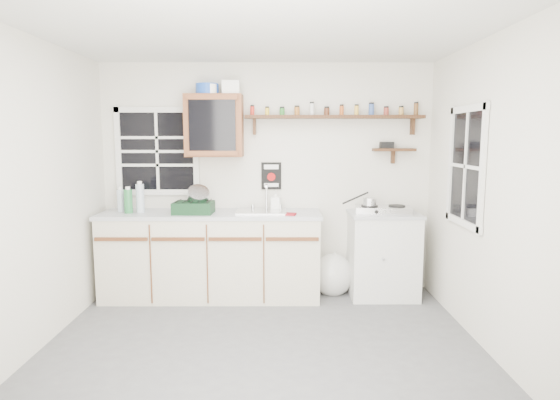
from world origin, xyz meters
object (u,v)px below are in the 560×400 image
at_px(right_cabinet, 383,254).
at_px(main_cabinet, 212,255).
at_px(dish_rack, 195,204).
at_px(hotplate, 383,209).
at_px(upper_cabinet, 214,126).
at_px(spice_shelf, 335,116).

bearing_deg(right_cabinet, main_cabinet, -179.21).
height_order(dish_rack, hotplate, dish_rack).
distance_m(right_cabinet, dish_rack, 2.07).
bearing_deg(upper_cabinet, right_cabinet, -3.76).
bearing_deg(hotplate, spice_shelf, 164.71).
distance_m(main_cabinet, spice_shelf, 1.99).
bearing_deg(main_cabinet, right_cabinet, 0.79).
xyz_separation_m(main_cabinet, dish_rack, (-0.15, -0.07, 0.56)).
relative_size(main_cabinet, right_cabinet, 2.54).
bearing_deg(hotplate, dish_rack, -170.57).
bearing_deg(upper_cabinet, spice_shelf, 3.08).
height_order(right_cabinet, upper_cabinet, upper_cabinet).
xyz_separation_m(upper_cabinet, dish_rack, (-0.19, -0.21, -0.81)).
bearing_deg(upper_cabinet, main_cabinet, -103.68).
xyz_separation_m(dish_rack, hotplate, (1.97, 0.07, -0.07)).
xyz_separation_m(right_cabinet, dish_rack, (-1.99, -0.09, 0.56)).
bearing_deg(dish_rack, right_cabinet, 4.59).
bearing_deg(upper_cabinet, dish_rack, -131.40).
relative_size(spice_shelf, dish_rack, 4.64).
height_order(right_cabinet, hotplate, hotplate).
bearing_deg(spice_shelf, main_cabinet, -170.84).
bearing_deg(main_cabinet, dish_rack, -156.07).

